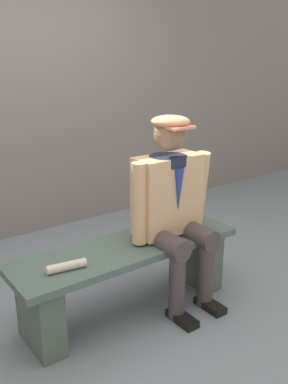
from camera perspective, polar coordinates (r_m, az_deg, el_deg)
The scene contains 5 objects.
ground_plane at distance 3.10m, azimuth -2.07°, elevation -15.49°, with size 30.00×30.00×0.00m, color slate.
bench at distance 2.93m, azimuth -2.14°, elevation -10.31°, with size 1.60×0.47×0.49m.
seated_man at distance 2.90m, azimuth 3.92°, elevation -1.34°, with size 0.65×0.59×1.34m.
rolled_magazine at distance 2.57m, azimuth -10.43°, elevation -9.82°, with size 0.05×0.05×0.24m, color beige.
stadium_wall at distance 4.23m, azimuth -16.58°, elevation 11.09°, with size 12.00×0.24×2.50m, color slate.
Camera 1 is at (1.44, 2.14, 1.71)m, focal length 39.53 mm.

